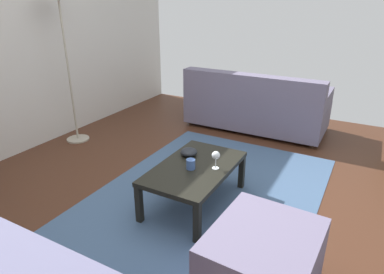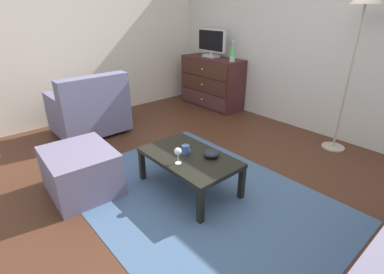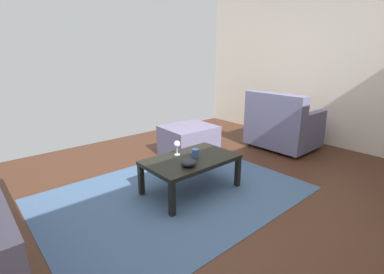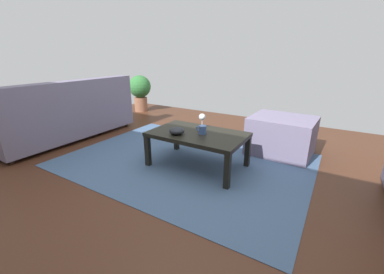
{
  "view_description": "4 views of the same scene",
  "coord_description": "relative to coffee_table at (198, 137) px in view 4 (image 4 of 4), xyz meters",
  "views": [
    {
      "loc": [
        -2.25,
        -1.37,
        1.7
      ],
      "look_at": [
        0.02,
        -0.13,
        0.63
      ],
      "focal_mm": 31.6,
      "sensor_mm": 36.0,
      "label": 1
    },
    {
      "loc": [
        1.87,
        -1.75,
        1.68
      ],
      "look_at": [
        -0.16,
        0.03,
        0.45
      ],
      "focal_mm": 26.82,
      "sensor_mm": 36.0,
      "label": 2
    },
    {
      "loc": [
        1.78,
        1.89,
        1.42
      ],
      "look_at": [
        -0.0,
        -0.16,
        0.6
      ],
      "focal_mm": 25.93,
      "sensor_mm": 36.0,
      "label": 3
    },
    {
      "loc": [
        -1.15,
        1.88,
        1.14
      ],
      "look_at": [
        -0.09,
        0.12,
        0.42
      ],
      "focal_mm": 22.68,
      "sensor_mm": 36.0,
      "label": 4
    }
  ],
  "objects": [
    {
      "name": "potted_plant",
      "position": [
        2.3,
        -1.64,
        0.11
      ],
      "size": [
        0.44,
        0.44,
        0.72
      ],
      "color": "brown",
      "rests_on": "ground_plane"
    },
    {
      "name": "wine_glass",
      "position": [
        0.05,
        -0.17,
        0.16
      ],
      "size": [
        0.07,
        0.07,
        0.16
      ],
      "color": "silver",
      "rests_on": "coffee_table"
    },
    {
      "name": "couch_large",
      "position": [
        2.04,
        0.16,
        -0.01
      ],
      "size": [
        0.85,
        1.85,
        0.81
      ],
      "color": "#332319",
      "rests_on": "ground_plane"
    },
    {
      "name": "area_rug",
      "position": [
        0.18,
        -0.04,
        -0.32
      ],
      "size": [
        2.6,
        1.9,
        0.01
      ],
      "primitive_type": "cube",
      "color": "#3E5778",
      "rests_on": "ground_plane"
    },
    {
      "name": "coffee_table",
      "position": [
        0.0,
        0.0,
        0.0
      ],
      "size": [
        0.96,
        0.59,
        0.37
      ],
      "color": "black",
      "rests_on": "ground_plane"
    },
    {
      "name": "mug",
      "position": [
        -0.06,
        0.01,
        0.09
      ],
      "size": [
        0.11,
        0.08,
        0.08
      ],
      "color": "#3D5DA0",
      "rests_on": "coffee_table"
    },
    {
      "name": "ottoman",
      "position": [
        -0.67,
        -0.82,
        -0.11
      ],
      "size": [
        0.73,
        0.63,
        0.44
      ],
      "primitive_type": "cube",
      "rotation": [
        0.0,
        0.0,
        -0.05
      ],
      "color": "slate",
      "rests_on": "ground_plane"
    },
    {
      "name": "bowl_decorative",
      "position": [
        0.16,
        0.15,
        0.08
      ],
      "size": [
        0.15,
        0.15,
        0.07
      ],
      "primitive_type": "ellipsoid",
      "color": "black",
      "rests_on": "coffee_table"
    },
    {
      "name": "ground_plane",
      "position": [
        -0.02,
        0.16,
        -0.35
      ],
      "size": [
        5.93,
        4.9,
        0.05
      ],
      "primitive_type": "cube",
      "color": "#462719"
    }
  ]
}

